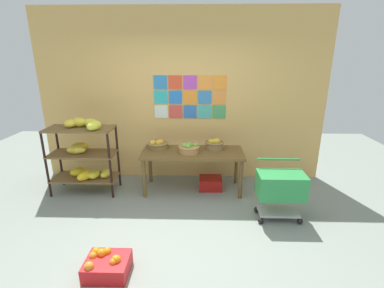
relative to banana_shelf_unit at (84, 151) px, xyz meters
The scene contains 10 objects.
ground 2.08m from the banana_shelf_unit, 39.47° to the right, with size 9.77×9.77×0.00m, color gray.
back_wall_with_art 1.82m from the banana_shelf_unit, 23.76° to the left, with size 4.88×0.07×2.89m.
banana_shelf_unit is the anchor object (origin of this frame).
display_table 1.72m from the banana_shelf_unit, ahead, with size 1.61×0.67×0.67m.
fruit_basket_right 2.09m from the banana_shelf_unit, ahead, with size 0.32×0.32×0.18m.
fruit_basket_centre 1.66m from the banana_shelf_unit, ahead, with size 0.33×0.33×0.17m.
fruit_basket_back_right 1.17m from the banana_shelf_unit, 12.53° to the left, with size 0.34×0.34×0.15m.
produce_crate_under_table 2.10m from the banana_shelf_unit, ahead, with size 0.37×0.30×0.20m, color #A91712.
orange_crate_foreground 2.09m from the banana_shelf_unit, 63.69° to the right, with size 0.44×0.36×0.24m.
shopping_cart 3.01m from the banana_shelf_unit, 13.84° to the right, with size 0.62×0.42×0.80m.
Camera 1 is at (0.31, -2.86, 2.16)m, focal length 26.17 mm.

